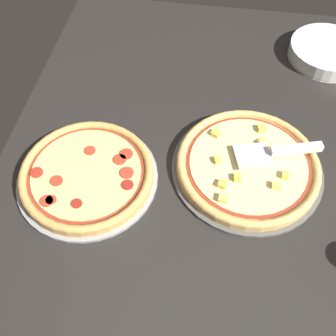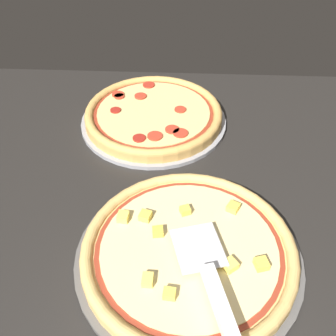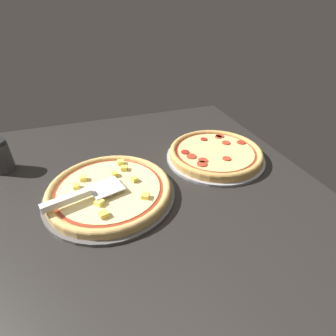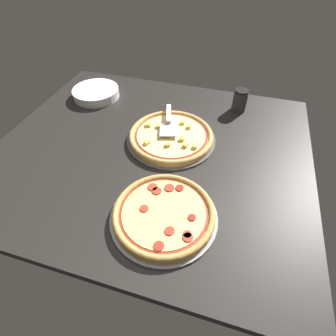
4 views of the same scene
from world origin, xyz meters
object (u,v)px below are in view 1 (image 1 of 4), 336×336
at_px(pizza_front, 248,165).
at_px(plate_stack, 327,52).
at_px(serving_spatula, 287,150).
at_px(pizza_back, 87,174).

distance_m(pizza_front, plate_stack, 0.57).
bearing_deg(serving_spatula, pizza_front, 112.75).
xyz_separation_m(serving_spatula, plate_stack, (0.47, -0.15, -0.03)).
relative_size(pizza_front, pizza_back, 1.09).
height_order(pizza_front, plate_stack, plate_stack).
distance_m(pizza_back, plate_stack, 0.91).
xyz_separation_m(pizza_front, pizza_back, (-0.10, 0.42, 0.00)).
xyz_separation_m(pizza_back, serving_spatula, (0.14, -0.52, 0.03)).
relative_size(pizza_front, serving_spatula, 1.61).
relative_size(pizza_back, plate_stack, 1.38).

